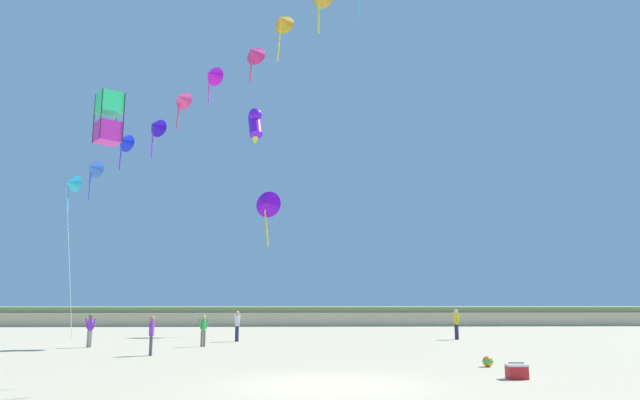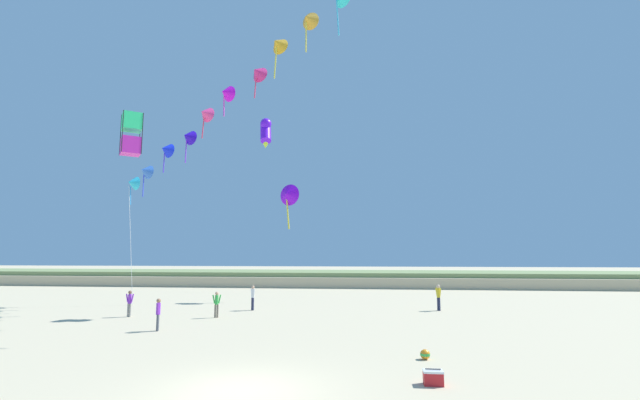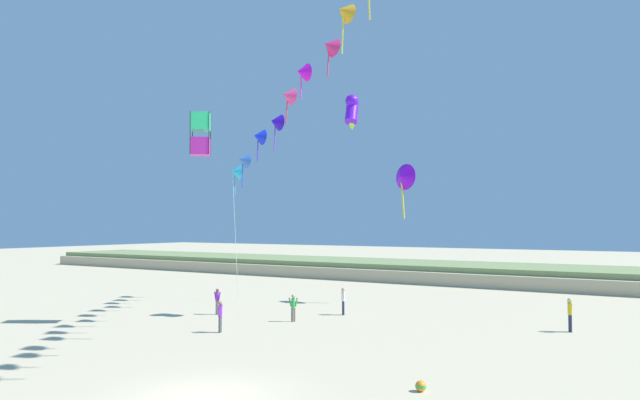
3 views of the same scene
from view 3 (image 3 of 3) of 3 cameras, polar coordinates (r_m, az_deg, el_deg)
The scene contains 12 objects.
ground_plane at distance 19.47m, azimuth -11.70°, elevation -18.83°, with size 240.00×240.00×0.00m, color beige.
dune_ridge at distance 57.02m, azimuth 18.42°, elevation -7.08°, with size 120.00×11.65×1.68m.
person_near_left at distance 32.99m, azimuth -2.69°, elevation -10.52°, with size 0.51×0.34×1.55m.
person_near_right at distance 36.08m, azimuth -10.23°, elevation -9.76°, with size 0.56×0.22×1.58m.
person_mid_center at distance 32.47m, azimuth 23.72°, elevation -10.24°, with size 0.35×0.58×1.74m.
person_far_left at distance 35.35m, azimuth 2.34°, elevation -9.87°, with size 0.44×0.50×1.67m.
person_far_right at distance 30.13m, azimuth -9.95°, elevation -11.20°, with size 0.27×0.55×1.59m.
kite_banner_string at distance 32.30m, azimuth 2.82°, elevation 17.86°, with size 28.37×15.10×24.69m.
large_kite_low_lead at distance 33.20m, azimuth -11.86°, elevation 6.46°, with size 1.48×1.48×2.40m.
large_kite_mid_trail at distance 40.74m, azimuth 8.27°, elevation 2.31°, with size 2.00×1.31×3.94m.
large_kite_high_solo at distance 35.09m, azimuth 3.20°, elevation 8.90°, with size 1.11×1.49×2.17m.
beach_ball at distance 20.02m, azimuth 10.04°, elevation -17.85°, with size 0.36×0.36×0.36m.
Camera 3 is at (12.68, -13.71, 5.48)m, focal length 32.00 mm.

